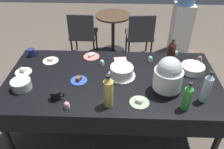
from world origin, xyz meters
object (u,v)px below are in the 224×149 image
at_px(maroon_chair_right, 140,33).
at_px(dessert_plate_white, 23,71).
at_px(potluck_table, 112,83).
at_px(coffee_mug_navy, 32,52).
at_px(glass_salad_bowl, 21,84).
at_px(soda_bottle_water, 207,88).
at_px(cupcake_vanilla, 176,53).
at_px(cupcake_berry, 200,59).
at_px(water_cooler, 182,22).
at_px(round_cafe_table, 113,27).
at_px(ceramic_snack_bowl, 193,68).
at_px(soda_bottle_ginger_ale, 108,92).
at_px(dessert_plate_cobalt, 79,80).
at_px(soda_bottle_lime_soda, 187,97).
at_px(cupcake_cocoa, 102,63).
at_px(coffee_mug_black, 56,95).
at_px(dessert_plate_cream, 51,60).
at_px(cupcake_lemon, 67,105).
at_px(cupcake_rose, 150,59).
at_px(soda_bottle_cola, 171,51).
at_px(maroon_chair_left, 83,32).
at_px(slow_cooker, 168,76).
at_px(frosted_layer_cake, 122,72).
at_px(dessert_plate_sage, 139,102).

bearing_deg(maroon_chair_right, dessert_plate_white, -131.67).
bearing_deg(potluck_table, coffee_mug_navy, 156.70).
height_order(glass_salad_bowl, soda_bottle_water, soda_bottle_water).
bearing_deg(cupcake_vanilla, cupcake_berry, -24.17).
bearing_deg(water_cooler, round_cafe_table, -177.42).
bearing_deg(ceramic_snack_bowl, soda_bottle_ginger_ale, -147.89).
bearing_deg(cupcake_vanilla, round_cafe_table, 120.35).
height_order(dessert_plate_cobalt, soda_bottle_lime_soda, soda_bottle_lime_soda).
relative_size(cupcake_vanilla, soda_bottle_ginger_ale, 0.21).
relative_size(cupcake_berry, cupcake_cocoa, 1.00).
xyz_separation_m(glass_salad_bowl, coffee_mug_black, (0.37, -0.14, 0.00)).
bearing_deg(dessert_plate_cream, cupcake_lemon, -65.63).
bearing_deg(cupcake_rose, coffee_mug_black, -144.13).
distance_m(potluck_table, soda_bottle_cola, 0.78).
bearing_deg(potluck_table, soda_bottle_ginger_ale, -92.41).
bearing_deg(soda_bottle_water, dessert_plate_white, 168.38).
bearing_deg(coffee_mug_navy, cupcake_rose, -3.09).
relative_size(ceramic_snack_bowl, coffee_mug_black, 1.92).
distance_m(ceramic_snack_bowl, dessert_plate_cream, 1.59).
bearing_deg(maroon_chair_left, cupcake_lemon, -85.21).
bearing_deg(slow_cooker, cupcake_rose, 100.97).
height_order(coffee_mug_navy, round_cafe_table, coffee_mug_navy).
distance_m(cupcake_cocoa, maroon_chair_right, 1.49).
relative_size(cupcake_vanilla, round_cafe_table, 0.09).
bearing_deg(maroon_chair_right, slow_cooker, -86.15).
bearing_deg(ceramic_snack_bowl, soda_bottle_lime_soda, -109.61).
bearing_deg(soda_bottle_cola, cupcake_cocoa, -170.93).
bearing_deg(cupcake_rose, frosted_layer_cake, -137.62).
relative_size(dessert_plate_cobalt, maroon_chair_left, 0.20).
height_order(ceramic_snack_bowl, soda_bottle_cola, soda_bottle_cola).
xyz_separation_m(cupcake_berry, soda_bottle_water, (-0.14, -0.66, 0.12)).
height_order(cupcake_berry, coffee_mug_navy, coffee_mug_navy).
bearing_deg(frosted_layer_cake, dessert_plate_sage, -67.82).
height_order(soda_bottle_water, soda_bottle_lime_soda, soda_bottle_water).
distance_m(maroon_chair_left, water_cooler, 1.73).
height_order(soda_bottle_cola, coffee_mug_navy, soda_bottle_cola).
xyz_separation_m(dessert_plate_white, maroon_chair_right, (1.36, 1.53, -0.27)).
height_order(cupcake_cocoa, soda_bottle_cola, soda_bottle_cola).
bearing_deg(soda_bottle_lime_soda, potluck_table, 148.05).
relative_size(cupcake_lemon, soda_bottle_ginger_ale, 0.21).
distance_m(coffee_mug_navy, maroon_chair_right, 1.84).
height_order(potluck_table, water_cooler, water_cooler).
height_order(cupcake_cocoa, soda_bottle_ginger_ale, soda_bottle_ginger_ale).
distance_m(dessert_plate_cobalt, maroon_chair_left, 1.69).
relative_size(dessert_plate_white, coffee_mug_black, 1.36).
bearing_deg(glass_salad_bowl, soda_bottle_water, -3.58).
bearing_deg(cupcake_berry, cupcake_cocoa, -173.80).
bearing_deg(dessert_plate_cream, cupcake_rose, 1.96).
bearing_deg(soda_bottle_water, cupcake_rose, 123.33).
xyz_separation_m(potluck_table, soda_bottle_cola, (0.66, 0.37, 0.19)).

